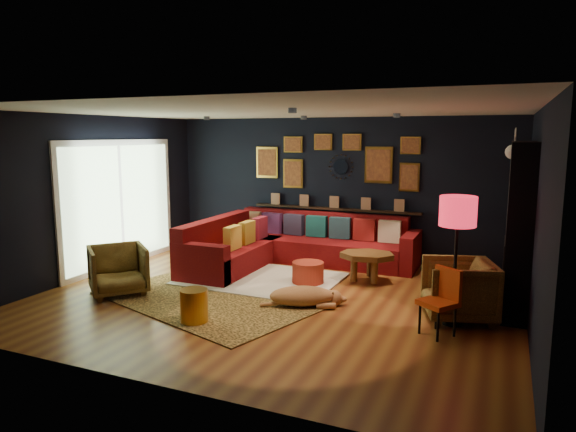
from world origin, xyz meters
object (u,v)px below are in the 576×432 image
at_px(armchair_right, 459,287).
at_px(dog, 302,292).
at_px(pouf, 308,272).
at_px(coffee_table, 367,258).
at_px(gold_stool, 194,306).
at_px(armchair_left, 118,268).
at_px(sectional, 286,247).
at_px(floor_lamp, 458,217).
at_px(orange_chair, 442,296).

bearing_deg(armchair_right, dog, -97.36).
xyz_separation_m(pouf, armchair_right, (2.26, -0.67, 0.22)).
height_order(coffee_table, gold_stool, coffee_table).
xyz_separation_m(armchair_left, gold_stool, (1.65, -0.55, -0.18)).
xyz_separation_m(sectional, armchair_left, (-1.54, -2.52, 0.07)).
height_order(armchair_left, armchair_right, armchair_right).
relative_size(coffee_table, pouf, 1.94).
bearing_deg(pouf, armchair_right, -16.53).
relative_size(sectional, dog, 2.90).
bearing_deg(floor_lamp, gold_stool, -157.46).
distance_m(floor_lamp, dog, 2.23).
relative_size(sectional, gold_stool, 8.08).
bearing_deg(sectional, gold_stool, -88.02).
relative_size(sectional, armchair_right, 4.11).
distance_m(armchair_right, gold_stool, 3.28).
bearing_deg(coffee_table, pouf, -148.42).
distance_m(gold_stool, orange_chair, 2.95).
xyz_separation_m(coffee_table, gold_stool, (-1.49, -2.57, -0.17)).
distance_m(coffee_table, dog, 1.60).
bearing_deg(pouf, sectional, 129.03).
xyz_separation_m(sectional, floor_lamp, (3.02, -1.86, 1.00)).
bearing_deg(armchair_right, gold_stool, -81.94).
xyz_separation_m(pouf, dog, (0.30, -1.02, 0.01)).
height_order(sectional, floor_lamp, floor_lamp).
bearing_deg(pouf, coffee_table, 31.58).
distance_m(sectional, gold_stool, 3.07).
bearing_deg(dog, coffee_table, 47.32).
height_order(coffee_table, floor_lamp, floor_lamp).
distance_m(armchair_left, orange_chair, 4.48).
height_order(orange_chair, floor_lamp, floor_lamp).
bearing_deg(dog, armchair_left, 166.47).
height_order(gold_stool, orange_chair, orange_chair).
bearing_deg(dog, armchair_right, -14.49).
height_order(sectional, dog, sectional).
relative_size(coffee_table, dog, 0.80).
height_order(coffee_table, armchair_right, armchair_right).
height_order(coffee_table, orange_chair, orange_chair).
distance_m(sectional, armchair_right, 3.49).
distance_m(armchair_left, gold_stool, 1.74).
bearing_deg(gold_stool, floor_lamp, 22.54).
bearing_deg(dog, orange_chair, -32.28).
distance_m(gold_stool, floor_lamp, 3.35).
relative_size(gold_stool, dog, 0.36).
height_order(armchair_right, dog, armchair_right).
relative_size(orange_chair, dog, 0.66).
bearing_deg(armchair_left, pouf, -16.01).
relative_size(armchair_right, gold_stool, 1.97).
xyz_separation_m(armchair_right, gold_stool, (-2.96, -1.41, -0.20)).
height_order(orange_chair, dog, orange_chair).
xyz_separation_m(sectional, gold_stool, (0.11, -3.07, -0.11)).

